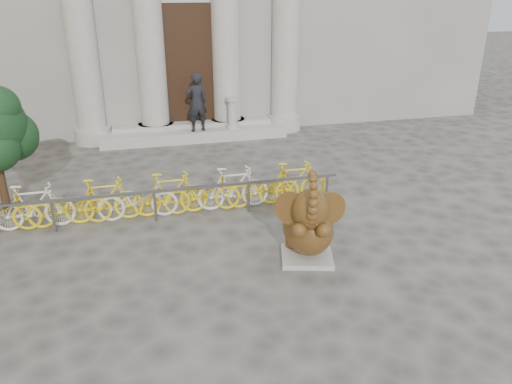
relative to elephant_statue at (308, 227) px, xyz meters
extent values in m
plane|color=#474442|center=(-1.01, -1.14, -0.68)|extent=(80.00, 80.00, 0.00)
cube|color=black|center=(-1.01, 8.78, 1.62)|extent=(2.40, 0.16, 4.00)
cylinder|color=#A8A59E|center=(-4.21, 8.66, 3.32)|extent=(0.90, 0.90, 8.00)
cylinder|color=#A8A59E|center=(-2.21, 8.66, 3.32)|extent=(0.90, 0.90, 8.00)
cylinder|color=#A8A59E|center=(0.19, 8.66, 3.32)|extent=(0.90, 0.90, 8.00)
cylinder|color=#A8A59E|center=(2.19, 8.66, 3.32)|extent=(0.90, 0.90, 8.00)
cube|color=#A8A59E|center=(-1.01, 8.26, -0.50)|extent=(6.00, 1.20, 0.36)
cube|color=#A8A59E|center=(0.01, 0.03, -0.64)|extent=(1.13, 1.06, 0.09)
ellipsoid|color=black|center=(0.06, 0.23, -0.31)|extent=(0.96, 0.93, 0.60)
ellipsoid|color=black|center=(0.01, 0.05, -0.04)|extent=(1.16, 1.32, 0.98)
cylinder|color=black|center=(-0.15, 0.41, -0.47)|extent=(0.35, 0.35, 0.24)
cylinder|color=black|center=(0.34, 0.28, -0.47)|extent=(0.35, 0.35, 0.24)
cylinder|color=black|center=(-0.28, -0.26, 0.14)|extent=(0.36, 0.60, 0.37)
cylinder|color=black|center=(0.12, -0.37, 0.14)|extent=(0.36, 0.60, 0.37)
ellipsoid|color=black|center=(-0.07, -0.28, 0.48)|extent=(0.77, 0.75, 0.75)
cylinder|color=black|center=(-0.35, -0.09, 0.44)|extent=(0.56, 0.39, 0.64)
cylinder|color=black|center=(0.26, -0.25, 0.44)|extent=(0.64, 0.08, 0.64)
cone|color=beige|center=(-0.23, -0.43, 0.33)|extent=(0.07, 0.22, 0.10)
cone|color=beige|center=(-0.01, -0.49, 0.33)|extent=(0.16, 0.22, 0.10)
cube|color=slate|center=(-2.63, 2.33, 0.02)|extent=(8.25, 0.06, 0.06)
cylinder|color=slate|center=(-4.69, 2.33, -0.33)|extent=(0.06, 0.06, 0.70)
cylinder|color=slate|center=(-2.63, 2.33, -0.33)|extent=(0.06, 0.06, 0.70)
cylinder|color=slate|center=(-0.57, 2.33, -0.33)|extent=(0.06, 0.06, 0.70)
cylinder|color=slate|center=(1.29, 2.33, -0.33)|extent=(0.06, 0.06, 0.70)
imported|color=white|center=(-5.10, 2.58, -0.18)|extent=(1.66, 0.47, 1.00)
imported|color=yellow|center=(-4.39, 2.58, -0.18)|extent=(1.70, 0.50, 1.00)
imported|color=yellow|center=(-3.69, 2.58, -0.18)|extent=(1.66, 0.47, 1.00)
imported|color=white|center=(-2.98, 2.58, -0.18)|extent=(1.70, 0.50, 1.00)
imported|color=yellow|center=(-2.28, 2.58, -0.18)|extent=(1.66, 0.47, 1.00)
imported|color=yellow|center=(-1.57, 2.58, -0.18)|extent=(1.70, 0.50, 1.00)
imported|color=white|center=(-0.87, 2.58, -0.18)|extent=(1.66, 0.47, 1.00)
imported|color=yellow|center=(-0.16, 2.58, -0.18)|extent=(1.70, 0.50, 1.00)
imported|color=yellow|center=(0.54, 2.58, -0.18)|extent=(1.66, 0.47, 1.00)
cylinder|color=#332114|center=(-5.78, 3.36, 0.20)|extent=(0.18, 0.18, 1.76)
sphere|color=black|center=(-5.44, 3.56, 1.08)|extent=(1.08, 1.08, 1.08)
imported|color=black|center=(-0.93, 7.91, 0.60)|extent=(0.75, 0.57, 1.84)
cylinder|color=#A8A59E|center=(0.21, 7.96, -0.26)|extent=(0.41, 0.41, 0.12)
cylinder|color=#A8A59E|center=(0.21, 7.96, 0.14)|extent=(0.29, 0.29, 0.93)
cylinder|color=#A8A59E|center=(0.21, 7.96, 0.63)|extent=(0.41, 0.41, 0.10)
camera|label=1|loc=(-2.89, -7.62, 4.11)|focal=35.00mm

